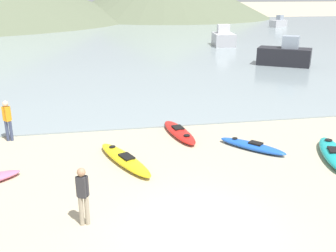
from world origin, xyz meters
name	(u,v)px	position (x,y,z in m)	size (l,w,h in m)	color
ground_plane	(197,230)	(0.00, 0.00, 0.00)	(400.00, 400.00, 0.00)	tan
bay_water	(111,38)	(0.00, 42.73, 0.03)	(160.00, 70.00, 0.06)	gray
kayak_on_sand_1	(179,132)	(0.98, 6.69, 0.14)	(1.17, 3.04, 0.32)	red
kayak_on_sand_2	(333,153)	(5.84, 3.41, 0.18)	(1.77, 3.17, 0.40)	teal
kayak_on_sand_3	(124,159)	(-1.44, 4.32, 0.15)	(1.91, 3.33, 0.34)	yellow
kayak_on_sand_4	(252,146)	(3.34, 4.70, 0.13)	(2.18, 2.36, 0.31)	blue
person_near_foreground	(83,193)	(-2.72, 0.76, 0.90)	(0.32, 0.25, 1.57)	gray
person_near_waterline	(7,118)	(-5.71, 7.30, 0.93)	(0.33, 0.29, 1.63)	#384260
moored_boat_0	(285,55)	(12.38, 20.51, 0.86)	(4.30, 3.67, 2.28)	black
moored_boat_1	(278,23)	(27.25, 52.74, 0.72)	(3.34, 2.67, 1.88)	#B2B2B7
moored_boat_2	(223,38)	(11.38, 32.66, 0.82)	(2.56, 3.73, 2.18)	#B2B2B7
moored_boat_3	(12,24)	(-14.58, 58.17, 0.74)	(3.12, 3.85, 1.37)	black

